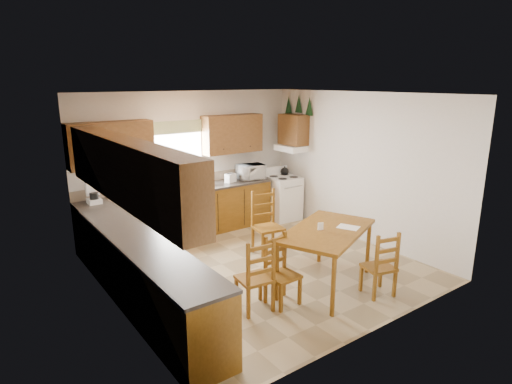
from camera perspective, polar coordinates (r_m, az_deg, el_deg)
floor at (r=6.94m, az=0.46°, el=-9.93°), size 4.50×4.50×0.00m
ceiling at (r=6.31m, az=0.51°, el=12.96°), size 4.50×4.50×0.00m
wall_left at (r=5.51m, az=-18.73°, el=-2.35°), size 4.50×4.50×0.00m
wall_right at (r=8.00m, az=13.59°, el=3.19°), size 4.50×4.50×0.00m
wall_back at (r=8.37m, az=-8.72°, el=3.92°), size 4.50×4.50×0.00m
wall_front at (r=4.94m, az=16.21°, el=-4.12°), size 4.50×4.50×0.00m
lower_cab_back at (r=8.17m, az=-9.83°, el=-2.98°), size 3.75×0.60×0.88m
lower_cab_left at (r=5.79m, az=-14.65°, el=-10.88°), size 0.60×3.60×0.88m
counter_back at (r=8.04m, az=-9.98°, el=0.14°), size 3.75×0.63×0.04m
counter_left at (r=5.61m, az=-14.95°, el=-6.63°), size 0.63×3.60×0.04m
backsplash at (r=8.27m, az=-10.90°, el=1.29°), size 3.75×0.01×0.18m
upper_cab_back_left at (r=7.56m, az=-18.79°, el=6.05°), size 1.41×0.33×0.75m
upper_cab_back_right at (r=8.57m, az=-3.17°, el=7.75°), size 1.25×0.33×0.75m
upper_cab_left at (r=5.30m, az=-16.99°, el=2.77°), size 0.33×3.60×0.75m
upper_cab_stove at (r=8.95m, az=5.00°, el=8.30°), size 0.33×0.62×0.62m
range_hood at (r=8.97m, az=4.70°, el=5.87°), size 0.44×0.62×0.12m
window_frame at (r=8.18m, az=-10.54°, el=5.02°), size 1.13×0.02×1.18m
window_pane at (r=8.17m, az=-10.53°, el=5.01°), size 1.05×0.01×1.10m
window_valance at (r=8.08m, az=-10.62°, el=8.49°), size 1.19×0.01×0.24m
sink_basin at (r=8.06m, az=-9.51°, el=0.50°), size 0.75×0.45×0.04m
pine_decal_a at (r=8.76m, az=7.12°, el=11.25°), size 0.22×0.22×0.36m
pine_decal_b at (r=8.99m, az=5.71°, el=11.64°), size 0.22×0.22×0.36m
pine_decal_c at (r=9.24m, az=4.37°, el=11.50°), size 0.22×0.22×0.36m
stove at (r=9.13m, az=3.66°, el=-0.83°), size 0.66×0.67×0.90m
coffeemaker at (r=7.50m, az=-20.86°, el=-0.12°), size 0.22×0.26×0.35m
paper_towel at (r=8.31m, az=-6.31°, el=1.91°), size 0.15×0.15×0.29m
toaster at (r=8.51m, az=-3.42°, el=1.89°), size 0.24×0.18×0.17m
microwave at (r=8.77m, az=-0.70°, el=2.72°), size 0.55×0.43×0.30m
dining_table at (r=6.27m, az=9.27°, el=-8.62°), size 1.83×1.47×0.86m
chair_near_left at (r=5.55m, az=-0.19°, el=-10.85°), size 0.46×0.45×0.99m
chair_near_right at (r=6.17m, az=16.08°, el=-9.07°), size 0.47×0.46×0.93m
chair_far_left at (r=5.70m, az=3.60°, el=-10.52°), size 0.40×0.39×0.93m
chair_far_right at (r=7.23m, az=1.63°, el=-4.27°), size 0.52×0.50×1.08m
table_paper at (r=6.25m, az=12.20°, el=-4.61°), size 0.33×0.36×0.00m
table_card at (r=6.06m, az=8.61°, el=-4.54°), size 0.08×0.04×0.11m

